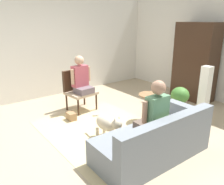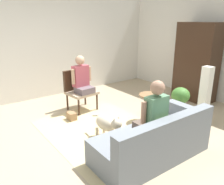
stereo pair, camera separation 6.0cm
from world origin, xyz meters
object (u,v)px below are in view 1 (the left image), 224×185
(round_end_table, at_px, (149,104))
(column_lamp, at_px, (204,96))
(dog, at_px, (108,123))
(handbag, at_px, (71,116))
(armchair, at_px, (78,87))
(armoire_cabinet, at_px, (195,62))
(person_on_armchair, at_px, (81,78))
(potted_plant, at_px, (179,101))
(person_on_couch, at_px, (155,112))
(couch, at_px, (156,141))

(round_end_table, xyz_separation_m, column_lamp, (0.78, 0.78, 0.23))
(dog, bearing_deg, handbag, -174.37)
(armchair, bearing_deg, dog, -11.99)
(column_lamp, bearing_deg, armoire_cabinet, 130.38)
(round_end_table, relative_size, dog, 0.77)
(person_on_armchair, relative_size, potted_plant, 1.14)
(person_on_armchair, xyz_separation_m, column_lamp, (2.19, 1.61, -0.21))
(armchair, bearing_deg, column_lamp, 34.85)
(person_on_couch, height_order, dog, person_on_couch)
(person_on_armchair, relative_size, column_lamp, 0.70)
(couch, distance_m, potted_plant, 1.59)
(round_end_table, relative_size, armoire_cabinet, 0.30)
(column_lamp, bearing_deg, round_end_table, -134.74)
(armchair, relative_size, handbag, 4.31)
(person_on_couch, xyz_separation_m, dog, (-0.87, -0.23, -0.45))
(couch, bearing_deg, column_lamp, 98.02)
(armchair, height_order, round_end_table, armchair)
(person_on_armchair, relative_size, dog, 1.10)
(couch, relative_size, dog, 2.47)
(armchair, height_order, handbag, armchair)
(column_lamp, height_order, handbag, column_lamp)
(couch, xyz_separation_m, potted_plant, (-0.63, 1.45, 0.17))
(couch, height_order, armchair, armchair)
(armchair, relative_size, potted_plant, 1.27)
(person_on_armchair, relative_size, round_end_table, 1.43)
(couch, height_order, handbag, couch)
(handbag, bearing_deg, armchair, 136.29)
(armoire_cabinet, bearing_deg, couch, -66.30)
(person_on_couch, distance_m, person_on_armchair, 2.41)
(person_on_armchair, distance_m, armoire_cabinet, 3.08)
(person_on_armchair, height_order, dog, person_on_armchair)
(couch, distance_m, person_on_armchair, 2.49)
(armchair, bearing_deg, potted_plant, 34.80)
(person_on_armchair, relative_size, handbag, 3.88)
(round_end_table, xyz_separation_m, handbag, (-1.07, -1.32, -0.29))
(couch, bearing_deg, potted_plant, 113.48)
(person_on_couch, relative_size, armoire_cabinet, 0.42)
(dog, distance_m, potted_plant, 1.74)
(couch, distance_m, round_end_table, 1.38)
(person_on_couch, bearing_deg, round_end_table, 135.67)
(round_end_table, bearing_deg, dog, -84.42)
(person_on_armchair, distance_m, handbag, 0.94)
(potted_plant, height_order, handbag, potted_plant)
(couch, bearing_deg, armoire_cabinet, 113.70)
(person_on_couch, bearing_deg, dog, -164.94)
(armchair, distance_m, round_end_table, 1.78)
(dog, height_order, handbag, dog)
(person_on_couch, height_order, handbag, person_on_couch)
(dog, xyz_separation_m, potted_plant, (0.27, 1.71, 0.14))
(handbag, bearing_deg, round_end_table, 51.02)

